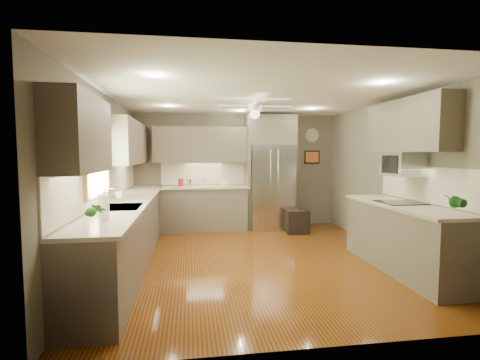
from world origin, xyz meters
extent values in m
plane|color=#4B200A|center=(0.00, 0.00, 0.00)|extent=(5.00, 5.00, 0.00)
plane|color=white|center=(0.00, 0.00, 2.50)|extent=(5.00, 5.00, 0.00)
plane|color=#5D5547|center=(0.00, 2.50, 1.25)|extent=(4.50, 0.00, 4.50)
plane|color=#5D5547|center=(0.00, -2.50, 1.25)|extent=(4.50, 0.00, 4.50)
plane|color=#5D5547|center=(-2.25, 0.00, 1.25)|extent=(0.00, 5.00, 5.00)
plane|color=#5D5547|center=(2.25, 0.00, 1.25)|extent=(0.00, 5.00, 5.00)
cylinder|color=maroon|center=(-1.22, 2.22, 1.02)|extent=(0.14, 0.14, 0.17)
cylinder|color=silver|center=(-1.04, 2.21, 1.01)|extent=(0.11, 0.11, 0.15)
cylinder|color=tan|center=(-0.74, 2.21, 1.03)|extent=(0.12, 0.12, 0.16)
imported|color=white|center=(-2.05, 0.09, 1.03)|extent=(0.09, 0.09, 0.19)
imported|color=#195117|center=(-1.94, -1.72, 1.09)|extent=(0.17, 0.13, 0.30)
imported|color=#195117|center=(1.90, -1.70, 1.10)|extent=(0.18, 0.15, 0.32)
imported|color=tan|center=(-0.28, 2.18, 0.96)|extent=(0.24, 0.24, 0.05)
cube|color=brown|center=(-1.95, 0.15, 0.45)|extent=(0.60, 4.70, 0.90)
cube|color=#B8AA94|center=(-1.94, 0.15, 0.92)|extent=(0.65, 4.70, 0.04)
cube|color=beige|center=(-2.24, 0.15, 1.20)|extent=(0.02, 4.70, 0.50)
cube|color=brown|center=(-0.72, 2.20, 0.45)|extent=(1.85, 0.60, 0.90)
cube|color=#B8AA94|center=(-0.72, 2.19, 0.92)|extent=(1.85, 0.65, 0.04)
cube|color=beige|center=(-0.72, 2.49, 1.20)|extent=(1.85, 0.02, 0.50)
cube|color=brown|center=(-2.08, -1.60, 1.83)|extent=(0.33, 1.20, 0.75)
cube|color=brown|center=(-2.08, 1.30, 1.83)|extent=(0.33, 2.40, 0.75)
cube|color=brown|center=(-0.72, 2.33, 1.83)|extent=(2.15, 0.33, 0.75)
cube|color=brown|center=(2.08, -0.55, 2.03)|extent=(0.33, 1.70, 0.75)
cube|color=#BFF2B2|center=(-2.23, -0.50, 1.55)|extent=(0.01, 1.00, 0.80)
cube|color=brown|center=(-2.21, -0.50, 1.98)|extent=(0.05, 1.12, 0.06)
cube|color=brown|center=(-2.21, -0.50, 1.12)|extent=(0.05, 1.12, 0.06)
cube|color=brown|center=(-2.21, -1.03, 1.55)|extent=(0.05, 0.06, 0.80)
cube|color=brown|center=(-2.21, 0.03, 1.55)|extent=(0.05, 0.06, 0.80)
cube|color=silver|center=(-1.93, -0.50, 0.93)|extent=(0.50, 0.70, 0.03)
cube|color=#262626|center=(-1.93, -0.50, 0.89)|extent=(0.44, 0.62, 0.05)
cylinder|color=silver|center=(-2.13, -0.50, 1.05)|extent=(0.02, 0.02, 0.24)
cylinder|color=silver|center=(-2.07, -0.50, 1.17)|extent=(0.16, 0.02, 0.02)
cube|color=silver|center=(0.70, 2.14, 0.91)|extent=(0.92, 0.72, 1.82)
cube|color=black|center=(0.70, 1.80, 0.66)|extent=(0.88, 0.02, 0.02)
cube|color=black|center=(0.70, 1.79, 1.25)|extent=(0.01, 0.02, 1.00)
cylinder|color=silver|center=(0.62, 1.76, 1.25)|extent=(0.02, 0.02, 0.90)
cylinder|color=silver|center=(0.78, 1.76, 1.25)|extent=(0.02, 0.02, 0.90)
cube|color=brown|center=(0.70, 2.20, 2.14)|extent=(1.04, 0.60, 0.63)
cube|color=brown|center=(0.20, 2.20, 0.91)|extent=(0.06, 0.60, 1.82)
cube|color=brown|center=(1.20, 2.20, 0.91)|extent=(0.06, 0.60, 1.82)
cube|color=brown|center=(1.93, -0.80, 0.45)|extent=(0.65, 2.20, 0.90)
cube|color=#B8AA94|center=(1.91, -0.80, 0.92)|extent=(0.70, 2.20, 0.04)
cube|color=beige|center=(2.24, -0.80, 1.20)|extent=(0.02, 2.20, 0.50)
cube|color=black|center=(1.91, -0.70, 0.94)|extent=(0.56, 0.52, 0.01)
cube|color=silver|center=(2.03, -0.55, 1.48)|extent=(0.42, 0.55, 0.34)
cube|color=black|center=(1.82, -0.55, 1.48)|extent=(0.02, 0.40, 0.26)
cylinder|color=white|center=(0.00, 0.30, 2.46)|extent=(0.03, 0.03, 0.08)
cylinder|color=white|center=(0.00, 0.30, 2.36)|extent=(0.22, 0.22, 0.10)
sphere|color=white|center=(0.00, 0.30, 2.26)|extent=(0.16, 0.16, 0.16)
cube|color=white|center=(0.35, 0.30, 2.38)|extent=(0.48, 0.11, 0.01)
cube|color=white|center=(0.00, 0.65, 2.38)|extent=(0.11, 0.48, 0.01)
cube|color=white|center=(-0.35, 0.30, 2.38)|extent=(0.48, 0.11, 0.01)
cube|color=white|center=(0.00, -0.05, 2.38)|extent=(0.11, 0.48, 0.01)
cylinder|color=white|center=(-1.40, 1.30, 2.49)|extent=(0.14, 0.14, 0.01)
cylinder|color=white|center=(1.30, 1.30, 2.49)|extent=(0.14, 0.14, 0.01)
cylinder|color=white|center=(-1.40, -1.20, 2.49)|extent=(0.14, 0.14, 0.01)
cylinder|color=white|center=(1.30, -1.20, 2.49)|extent=(0.14, 0.14, 0.01)
cylinder|color=white|center=(0.00, 1.80, 2.49)|extent=(0.14, 0.14, 0.01)
cylinder|color=white|center=(1.75, 2.48, 2.05)|extent=(0.30, 0.03, 0.30)
cylinder|color=silver|center=(1.75, 2.47, 2.05)|extent=(0.29, 0.00, 0.29)
cube|color=black|center=(1.75, 2.48, 1.55)|extent=(0.36, 0.03, 0.30)
cube|color=#B15723|center=(1.75, 2.46, 1.55)|extent=(0.30, 0.01, 0.24)
cube|color=black|center=(1.14, 1.65, 0.23)|extent=(0.47, 0.47, 0.50)
cube|color=black|center=(1.14, 1.65, 0.46)|extent=(0.45, 0.45, 0.03)
cylinder|color=white|center=(-1.93, -1.42, 1.08)|extent=(0.11, 0.11, 0.26)
cylinder|color=silver|center=(-1.93, -1.42, 1.09)|extent=(0.02, 0.02, 0.28)
camera|label=1|loc=(-1.03, -5.18, 1.64)|focal=26.00mm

